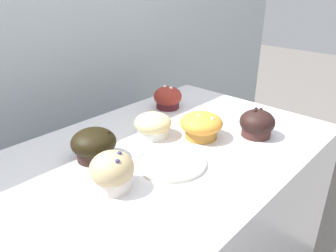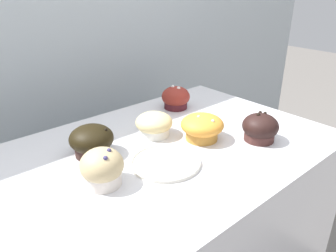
{
  "view_description": "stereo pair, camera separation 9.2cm",
  "coord_description": "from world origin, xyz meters",
  "px_view_note": "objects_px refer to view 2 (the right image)",
  "views": [
    {
      "loc": [
        -0.56,
        -0.54,
        1.35
      ],
      "look_at": [
        0.06,
        0.02,
        0.96
      ],
      "focal_mm": 35.0,
      "sensor_mm": 36.0,
      "label": 1
    },
    {
      "loc": [
        -0.49,
        -0.6,
        1.35
      ],
      "look_at": [
        0.06,
        0.02,
        0.96
      ],
      "focal_mm": 35.0,
      "sensor_mm": 36.0,
      "label": 2
    }
  ],
  "objects_px": {
    "muffin_front_center": "(202,127)",
    "muffin_front_left": "(260,128)",
    "muffin_back_left": "(176,98)",
    "muffin_front_right": "(102,168)",
    "muffin_back_center": "(154,124)",
    "serving_plate": "(166,162)",
    "muffin_back_right": "(92,141)"
  },
  "relations": [
    {
      "from": "muffin_front_right",
      "to": "muffin_front_center",
      "type": "bearing_deg",
      "value": 1.56
    },
    {
      "from": "muffin_back_left",
      "to": "muffin_back_center",
      "type": "height_order",
      "value": "muffin_back_left"
    },
    {
      "from": "muffin_front_right",
      "to": "muffin_back_center",
      "type": "relative_size",
      "value": 0.9
    },
    {
      "from": "muffin_front_center",
      "to": "muffin_front_left",
      "type": "relative_size",
      "value": 1.21
    },
    {
      "from": "serving_plate",
      "to": "muffin_front_right",
      "type": "bearing_deg",
      "value": 170.71
    },
    {
      "from": "muffin_front_center",
      "to": "muffin_back_left",
      "type": "bearing_deg",
      "value": 64.77
    },
    {
      "from": "muffin_back_center",
      "to": "serving_plate",
      "type": "distance_m",
      "value": 0.17
    },
    {
      "from": "serving_plate",
      "to": "muffin_back_right",
      "type": "bearing_deg",
      "value": 124.73
    },
    {
      "from": "muffin_front_right",
      "to": "muffin_front_left",
      "type": "bearing_deg",
      "value": -12.95
    },
    {
      "from": "muffin_back_center",
      "to": "muffin_back_right",
      "type": "bearing_deg",
      "value": 175.19
    },
    {
      "from": "muffin_front_center",
      "to": "serving_plate",
      "type": "relative_size",
      "value": 0.69
    },
    {
      "from": "muffin_back_right",
      "to": "muffin_front_left",
      "type": "distance_m",
      "value": 0.47
    },
    {
      "from": "muffin_front_left",
      "to": "muffin_front_right",
      "type": "relative_size",
      "value": 1.04
    },
    {
      "from": "muffin_front_center",
      "to": "muffin_back_right",
      "type": "height_order",
      "value": "muffin_back_right"
    },
    {
      "from": "muffin_back_left",
      "to": "muffin_back_center",
      "type": "bearing_deg",
      "value": -148.52
    },
    {
      "from": "muffin_front_right",
      "to": "muffin_back_left",
      "type": "bearing_deg",
      "value": 28.53
    },
    {
      "from": "muffin_back_right",
      "to": "muffin_front_center",
      "type": "bearing_deg",
      "value": -24.35
    },
    {
      "from": "muffin_back_center",
      "to": "muffin_back_left",
      "type": "bearing_deg",
      "value": 31.48
    },
    {
      "from": "muffin_front_center",
      "to": "muffin_front_left",
      "type": "xyz_separation_m",
      "value": [
        0.12,
        -0.11,
        -0.0
      ]
    },
    {
      "from": "muffin_back_right",
      "to": "muffin_back_center",
      "type": "relative_size",
      "value": 1.06
    },
    {
      "from": "muffin_front_left",
      "to": "muffin_back_left",
      "type": "bearing_deg",
      "value": 91.8
    },
    {
      "from": "muffin_front_center",
      "to": "muffin_back_center",
      "type": "distance_m",
      "value": 0.14
    },
    {
      "from": "muffin_front_center",
      "to": "muffin_back_center",
      "type": "bearing_deg",
      "value": 127.88
    },
    {
      "from": "muffin_back_left",
      "to": "muffin_front_left",
      "type": "relative_size",
      "value": 0.98
    },
    {
      "from": "muffin_front_right",
      "to": "muffin_back_center",
      "type": "xyz_separation_m",
      "value": [
        0.25,
        0.12,
        -0.01
      ]
    },
    {
      "from": "muffin_front_center",
      "to": "muffin_back_left",
      "type": "xyz_separation_m",
      "value": [
        0.11,
        0.23,
        -0.0
      ]
    },
    {
      "from": "muffin_front_center",
      "to": "muffin_back_right",
      "type": "xyz_separation_m",
      "value": [
        -0.28,
        0.13,
        0.0
      ]
    },
    {
      "from": "muffin_front_right",
      "to": "serving_plate",
      "type": "height_order",
      "value": "muffin_front_right"
    },
    {
      "from": "muffin_back_left",
      "to": "muffin_front_right",
      "type": "xyz_separation_m",
      "value": [
        -0.44,
        -0.24,
        0.01
      ]
    },
    {
      "from": "muffin_back_right",
      "to": "serving_plate",
      "type": "height_order",
      "value": "muffin_back_right"
    },
    {
      "from": "muffin_front_center",
      "to": "muffin_back_right",
      "type": "relative_size",
      "value": 1.07
    },
    {
      "from": "muffin_front_center",
      "to": "muffin_front_right",
      "type": "distance_m",
      "value": 0.33
    }
  ]
}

